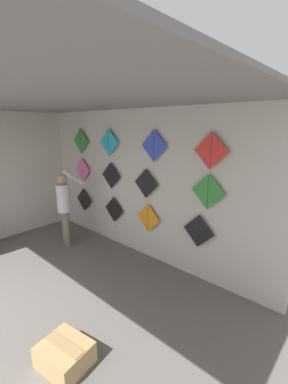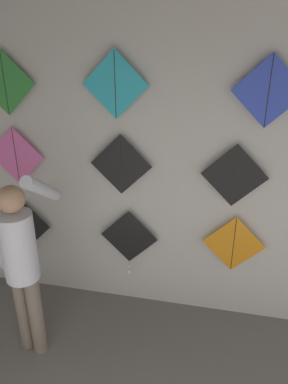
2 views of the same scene
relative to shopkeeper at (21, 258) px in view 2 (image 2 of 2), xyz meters
name	(u,v)px [view 2 (image 2 of 2)]	position (x,y,z in m)	size (l,w,h in m)	color
back_panel	(181,176)	(1.14, 0.84, 0.46)	(5.87, 0.06, 2.80)	beige
shopkeeper	(21,258)	(0.00, 0.00, 0.00)	(0.42, 0.54, 1.67)	#726656
kite_0	(24,225)	(-0.41, 0.75, -0.17)	(0.55, 0.01, 0.55)	black
kite_1	(129,239)	(0.68, 0.75, -0.20)	(0.55, 0.04, 0.69)	black
kite_2	(234,244)	(1.65, 0.75, -0.12)	(0.55, 0.01, 0.55)	orange
kite_4	(16,156)	(-0.38, 0.75, 0.56)	(0.55, 0.01, 0.55)	pink
kite_5	(121,165)	(0.62, 0.75, 0.56)	(0.55, 0.01, 0.55)	black
kite_6	(234,176)	(1.59, 0.75, 0.54)	(0.55, 0.01, 0.55)	black
kite_8	(5,83)	(-0.39, 0.75, 1.22)	(0.55, 0.01, 0.55)	#338C38
kite_9	(115,85)	(0.59, 0.75, 1.23)	(0.55, 0.01, 0.55)	#28B2C6
kite_10	(269,91)	(1.77, 0.75, 1.22)	(0.55, 0.01, 0.55)	blue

